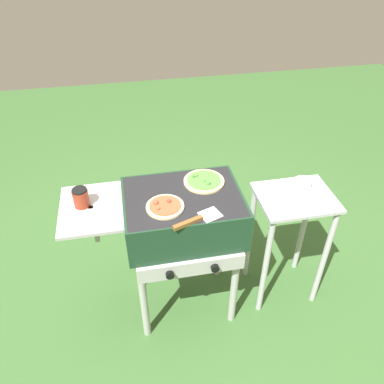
{
  "coord_description": "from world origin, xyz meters",
  "views": [
    {
      "loc": [
        -0.26,
        -1.58,
        2.16
      ],
      "look_at": [
        0.05,
        0.0,
        0.92
      ],
      "focal_mm": 35.76,
      "sensor_mm": 36.0,
      "label": 1
    }
  ],
  "objects_px": {
    "pizza_pepperoni": "(165,206)",
    "sauce_jar": "(81,198)",
    "pizza_veggie": "(204,181)",
    "topping_bowl_near": "(303,184)",
    "grill": "(181,217)",
    "spatula": "(197,219)",
    "prep_table": "(290,226)"
  },
  "relations": [
    {
      "from": "topping_bowl_near",
      "to": "sauce_jar",
      "type": "bearing_deg",
      "value": -177.31
    },
    {
      "from": "pizza_pepperoni",
      "to": "sauce_jar",
      "type": "xyz_separation_m",
      "value": [
        -0.42,
        0.1,
        0.04
      ]
    },
    {
      "from": "prep_table",
      "to": "grill",
      "type": "bearing_deg",
      "value": -179.63
    },
    {
      "from": "pizza_veggie",
      "to": "topping_bowl_near",
      "type": "height_order",
      "value": "pizza_veggie"
    },
    {
      "from": "pizza_pepperoni",
      "to": "sauce_jar",
      "type": "height_order",
      "value": "sauce_jar"
    },
    {
      "from": "grill",
      "to": "spatula",
      "type": "xyz_separation_m",
      "value": [
        0.05,
        -0.2,
        0.15
      ]
    },
    {
      "from": "pizza_veggie",
      "to": "prep_table",
      "type": "height_order",
      "value": "pizza_veggie"
    },
    {
      "from": "spatula",
      "to": "topping_bowl_near",
      "type": "distance_m",
      "value": 0.76
    },
    {
      "from": "prep_table",
      "to": "sauce_jar",
      "type": "bearing_deg",
      "value": 178.89
    },
    {
      "from": "topping_bowl_near",
      "to": "prep_table",
      "type": "bearing_deg",
      "value": -131.59
    },
    {
      "from": "pizza_veggie",
      "to": "sauce_jar",
      "type": "xyz_separation_m",
      "value": [
        -0.66,
        -0.08,
        0.04
      ]
    },
    {
      "from": "spatula",
      "to": "topping_bowl_near",
      "type": "bearing_deg",
      "value": 22.46
    },
    {
      "from": "topping_bowl_near",
      "to": "pizza_veggie",
      "type": "bearing_deg",
      "value": 178.1
    },
    {
      "from": "pizza_pepperoni",
      "to": "prep_table",
      "type": "relative_size",
      "value": 0.25
    },
    {
      "from": "pizza_pepperoni",
      "to": "topping_bowl_near",
      "type": "distance_m",
      "value": 0.86
    },
    {
      "from": "sauce_jar",
      "to": "grill",
      "type": "bearing_deg",
      "value": -3.08
    },
    {
      "from": "topping_bowl_near",
      "to": "spatula",
      "type": "bearing_deg",
      "value": -157.54
    },
    {
      "from": "pizza_pepperoni",
      "to": "sauce_jar",
      "type": "distance_m",
      "value": 0.43
    },
    {
      "from": "sauce_jar",
      "to": "spatula",
      "type": "height_order",
      "value": "sauce_jar"
    },
    {
      "from": "grill",
      "to": "pizza_pepperoni",
      "type": "relative_size",
      "value": 4.88
    },
    {
      "from": "grill",
      "to": "sauce_jar",
      "type": "xyz_separation_m",
      "value": [
        -0.51,
        0.03,
        0.19
      ]
    },
    {
      "from": "prep_table",
      "to": "pizza_veggie",
      "type": "bearing_deg",
      "value": 169.01
    },
    {
      "from": "grill",
      "to": "pizza_veggie",
      "type": "xyz_separation_m",
      "value": [
        0.15,
        0.11,
        0.15
      ]
    },
    {
      "from": "grill",
      "to": "prep_table",
      "type": "height_order",
      "value": "grill"
    },
    {
      "from": "sauce_jar",
      "to": "pizza_pepperoni",
      "type": "bearing_deg",
      "value": -13.51
    },
    {
      "from": "spatula",
      "to": "sauce_jar",
      "type": "bearing_deg",
      "value": 157.7
    },
    {
      "from": "topping_bowl_near",
      "to": "pizza_pepperoni",
      "type": "bearing_deg",
      "value": -169.29
    },
    {
      "from": "prep_table",
      "to": "topping_bowl_near",
      "type": "xyz_separation_m",
      "value": [
        0.07,
        0.08,
        0.26
      ]
    },
    {
      "from": "pizza_veggie",
      "to": "prep_table",
      "type": "distance_m",
      "value": 0.63
    },
    {
      "from": "pizza_pepperoni",
      "to": "topping_bowl_near",
      "type": "relative_size",
      "value": 1.91
    },
    {
      "from": "pizza_pepperoni",
      "to": "grill",
      "type": "bearing_deg",
      "value": 38.1
    },
    {
      "from": "sauce_jar",
      "to": "spatula",
      "type": "bearing_deg",
      "value": -22.3
    }
  ]
}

